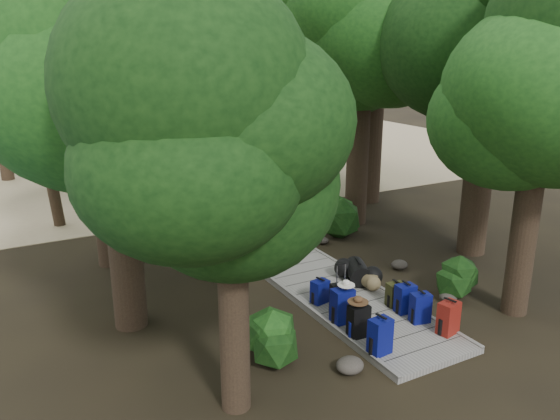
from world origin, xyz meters
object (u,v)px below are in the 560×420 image
backpack_left_a (380,334)px  suitcase_on_boardwalk (340,298)px  backpack_right_b (420,306)px  duffel_right_khaki (366,279)px  sun_lounger (233,172)px  backpack_left_d (320,290)px  backpack_right_d (396,293)px  duffel_right_black (358,272)px  backpack_left_c (342,304)px  backpack_right_c (405,297)px  kayak (98,184)px  lone_suitcase_on_sand (194,186)px  backpack_right_a (449,316)px  backpack_left_b (359,319)px

backpack_left_a → suitcase_on_boardwalk: backpack_left_a is taller
backpack_right_b → duffel_right_khaki: bearing=98.9°
sun_lounger → duffel_right_khaki: bearing=-76.4°
backpack_left_d → backpack_right_d: (1.31, -0.88, 0.00)m
backpack_right_b → duffel_right_black: bearing=99.7°
backpack_left_c → backpack_right_c: (1.37, -0.26, -0.06)m
backpack_left_a → duffel_right_black: backpack_left_a is taller
backpack_right_b → backpack_right_c: size_ratio=1.01×
backpack_left_a → kayak: bearing=91.2°
backpack_left_c → backpack_right_b: 1.53m
backpack_left_d → backpack_right_c: backpack_right_c is taller
backpack_left_a → sun_lounger: backpack_left_a is taller
duffel_right_khaki → suitcase_on_boardwalk: (-1.23, -0.74, 0.13)m
lone_suitcase_on_sand → backpack_right_a: bearing=-69.0°
suitcase_on_boardwalk → backpack_right_b: bearing=-36.2°
backpack_right_a → duffel_right_black: bearing=80.0°
backpack_left_b → duffel_right_black: backpack_left_b is taller
duffel_right_khaki → duffel_right_black: size_ratio=0.70×
backpack_left_a → backpack_right_d: (1.46, 1.32, -0.09)m
lone_suitcase_on_sand → backpack_left_c: bearing=-76.4°
backpack_left_c → duffel_right_black: bearing=46.3°
duffel_right_khaki → duffel_right_black: duffel_right_black is taller
backpack_left_a → backpack_left_b: bearing=81.6°
kayak → backpack_right_a: bearing=-77.2°
duffel_right_khaki → backpack_right_d: bearing=-96.5°
backpack_right_d → duffel_right_khaki: bearing=93.3°
backpack_left_c → lone_suitcase_on_sand: size_ratio=1.31×
kayak → backpack_right_d: bearing=-76.3°
backpack_left_b → duffel_right_black: size_ratio=0.91×
backpack_left_b → backpack_right_c: backpack_left_b is taller
backpack_left_d → backpack_right_d: backpack_right_d is taller
backpack_left_b → lone_suitcase_on_sand: bearing=88.7°
backpack_right_a → duffel_right_khaki: bearing=79.8°
backpack_left_d → suitcase_on_boardwalk: bearing=-89.4°
backpack_left_a → kayak: 14.99m
backpack_right_c → lone_suitcase_on_sand: backpack_right_c is taller
backpack_left_d → kayak: backpack_left_d is taller
backpack_right_c → backpack_left_c: bearing=173.6°
duffel_right_khaki → duffel_right_black: bearing=89.0°
suitcase_on_boardwalk → lone_suitcase_on_sand: (0.74, 10.73, -0.11)m
backpack_left_c → duffel_right_black: 2.01m
lone_suitcase_on_sand → backpack_left_a: bearing=-76.2°
suitcase_on_boardwalk → kayak: (-2.27, 13.23, -0.23)m
backpack_left_c → sun_lounger: bearing=76.9°
lone_suitcase_on_sand → backpack_right_c: bearing=-69.4°
backpack_right_b → backpack_right_c: backpack_right_b is taller
backpack_right_c → backpack_right_d: bearing=90.3°
backpack_left_c → duffel_right_khaki: size_ratio=1.44×
backpack_right_a → duffel_right_black: size_ratio=0.92×
backpack_left_d → duffel_right_khaki: 1.37m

